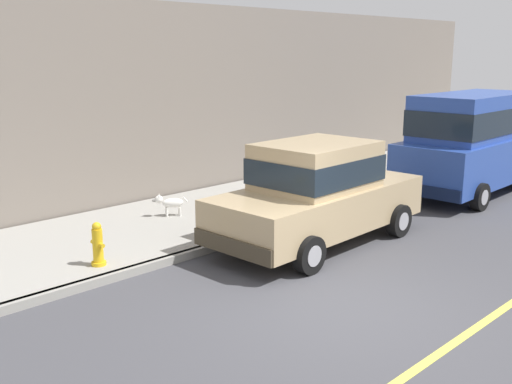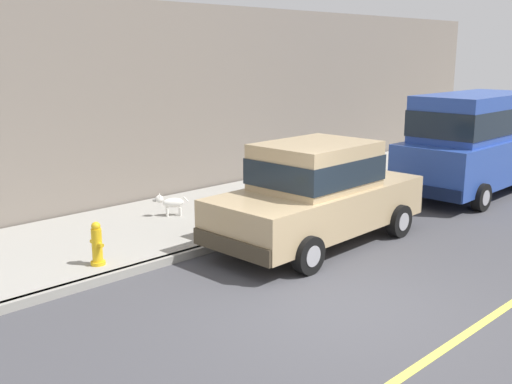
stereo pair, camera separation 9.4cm
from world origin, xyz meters
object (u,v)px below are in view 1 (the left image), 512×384
at_px(car_tan_sedan, 318,192).
at_px(car_blue_van, 472,139).
at_px(dog_white, 170,203).
at_px(fire_hydrant, 98,245).

relative_size(car_tan_sedan, car_blue_van, 0.94).
xyz_separation_m(car_blue_van, dog_white, (-3.19, -7.05, -0.97)).
relative_size(car_blue_van, fire_hydrant, 6.81).
bearing_deg(car_tan_sedan, fire_hydrant, -111.44).
distance_m(car_blue_van, dog_white, 7.79).
height_order(dog_white, fire_hydrant, fire_hydrant).
height_order(car_tan_sedan, dog_white, car_tan_sedan).
bearing_deg(dog_white, fire_hydrant, -58.63).
bearing_deg(fire_hydrant, car_blue_van, 80.75).
height_order(car_tan_sedan, fire_hydrant, car_tan_sedan).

